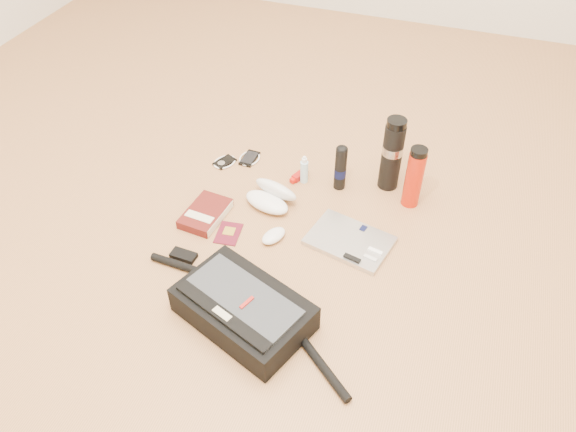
% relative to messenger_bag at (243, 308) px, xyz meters
% --- Properties ---
extents(ground, '(4.00, 4.00, 0.00)m').
position_rel_messenger_bag_xyz_m(ground, '(0.03, 0.32, -0.05)').
color(ground, '#B07949').
rests_on(ground, ground).
extents(messenger_bag, '(0.78, 0.38, 0.11)m').
position_rel_messenger_bag_xyz_m(messenger_bag, '(0.00, 0.00, 0.00)').
color(messenger_bag, black).
rests_on(messenger_bag, ground).
extents(laptop, '(0.32, 0.25, 0.03)m').
position_rel_messenger_bag_xyz_m(laptop, '(0.23, 0.43, -0.04)').
color(laptop, '#B9B9BC').
rests_on(laptop, ground).
extents(book, '(0.15, 0.21, 0.04)m').
position_rel_messenger_bag_xyz_m(book, '(-0.31, 0.38, -0.03)').
color(book, '#4E1310').
rests_on(book, ground).
extents(passport, '(0.10, 0.12, 0.01)m').
position_rel_messenger_bag_xyz_m(passport, '(-0.20, 0.33, -0.05)').
color(passport, '#530E1D').
rests_on(passport, ground).
extents(mouse, '(0.09, 0.12, 0.03)m').
position_rel_messenger_bag_xyz_m(mouse, '(-0.03, 0.36, -0.04)').
color(mouse, white).
rests_on(mouse, ground).
extents(sunglasses_case, '(0.22, 0.20, 0.11)m').
position_rel_messenger_bag_xyz_m(sunglasses_case, '(-0.11, 0.53, -0.01)').
color(sunglasses_case, white).
rests_on(sunglasses_case, ground).
extents(ipod, '(0.10, 0.10, 0.01)m').
position_rel_messenger_bag_xyz_m(ipod, '(-0.38, 0.70, -0.05)').
color(ipod, black).
rests_on(ipod, ground).
extents(phone, '(0.09, 0.11, 0.01)m').
position_rel_messenger_bag_xyz_m(phone, '(-0.29, 0.76, -0.05)').
color(phone, black).
rests_on(phone, ground).
extents(inhaler, '(0.05, 0.10, 0.03)m').
position_rel_messenger_bag_xyz_m(inhaler, '(-0.06, 0.71, -0.04)').
color(inhaler, '#A5110E').
rests_on(inhaler, ground).
extents(spray_bottle, '(0.04, 0.04, 0.12)m').
position_rel_messenger_bag_xyz_m(spray_bottle, '(-0.03, 0.70, 0.00)').
color(spray_bottle, '#A8D6EC').
rests_on(spray_bottle, ground).
extents(aerosol_can, '(0.05, 0.05, 0.19)m').
position_rel_messenger_bag_xyz_m(aerosol_can, '(0.11, 0.71, 0.04)').
color(aerosol_can, black).
rests_on(aerosol_can, ground).
extents(thermos_black, '(0.10, 0.10, 0.30)m').
position_rel_messenger_bag_xyz_m(thermos_black, '(0.28, 0.79, 0.10)').
color(thermos_black, black).
rests_on(thermos_black, ground).
extents(thermos_red, '(0.08, 0.08, 0.25)m').
position_rel_messenger_bag_xyz_m(thermos_red, '(0.39, 0.71, 0.07)').
color(thermos_red, '#B91F0A').
rests_on(thermos_red, ground).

